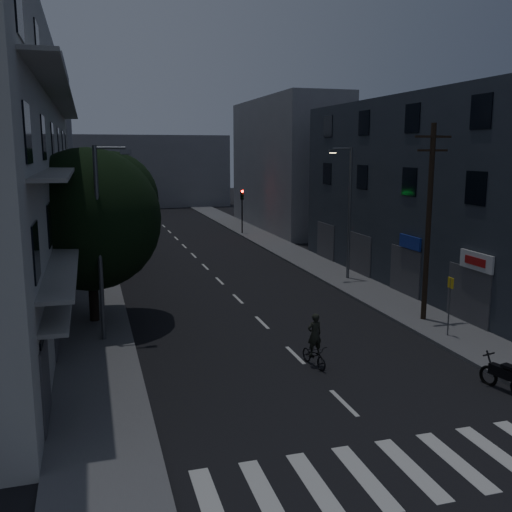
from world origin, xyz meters
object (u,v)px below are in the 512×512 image
utility_pole (429,219)px  cyclist (314,348)px  motorcycle (504,377)px  bus_stop_sign (450,296)px

utility_pole → cyclist: utility_pole is taller
motorcycle → cyclist: bearing=130.3°
cyclist → utility_pole: bearing=18.8°
utility_pole → bus_stop_sign: size_ratio=3.56×
bus_stop_sign → cyclist: bearing=-168.7°
motorcycle → cyclist: size_ratio=0.94×
bus_stop_sign → cyclist: bus_stop_sign is taller
bus_stop_sign → cyclist: 6.93m
bus_stop_sign → motorcycle: bus_stop_sign is taller
bus_stop_sign → utility_pole: bearing=81.7°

